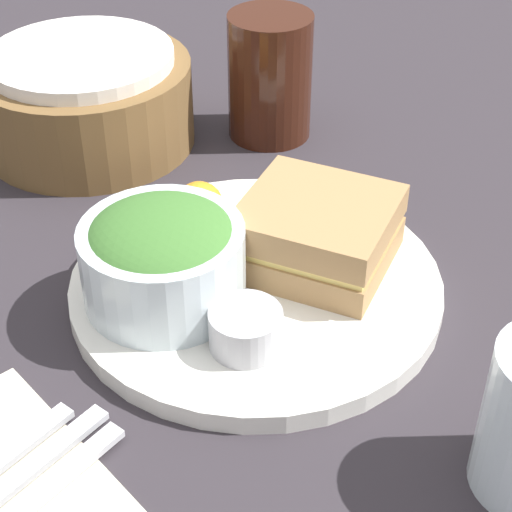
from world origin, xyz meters
TOP-DOWN VIEW (x-y plane):
  - ground_plane at (0.00, 0.00)m, footprint 4.00×4.00m
  - plate at (0.00, 0.00)m, footprint 0.27×0.27m
  - sandwich at (0.05, -0.01)m, footprint 0.14×0.14m
  - salad_bowl at (-0.06, 0.03)m, footprint 0.11×0.11m
  - dressing_cup at (-0.05, -0.05)m, footprint 0.05×0.05m
  - orange_wedge at (0.01, 0.08)m, footprint 0.04×0.04m
  - drink_glass at (0.17, 0.17)m, footprint 0.08×0.08m
  - bread_basket at (0.03, 0.28)m, footprint 0.20×0.20m

SIDE VIEW (x-z plane):
  - ground_plane at x=0.00m, z-range 0.00..0.00m
  - plate at x=0.00m, z-range 0.00..0.02m
  - dressing_cup at x=-0.05m, z-range 0.02..0.04m
  - orange_wedge at x=0.01m, z-range 0.02..0.05m
  - sandwich at x=0.05m, z-range 0.02..0.07m
  - bread_basket at x=0.03m, z-range 0.00..0.09m
  - salad_bowl at x=-0.06m, z-range 0.02..0.09m
  - drink_glass at x=0.17m, z-range 0.00..0.12m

